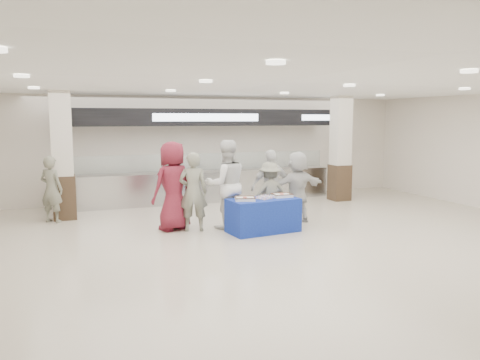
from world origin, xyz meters
name	(u,v)px	position (x,y,z in m)	size (l,w,h in m)	color
ground	(280,246)	(0.00, 0.00, 0.00)	(14.00, 14.00, 0.00)	beige
serving_line	(205,164)	(0.00, 5.40, 1.16)	(8.70, 0.85, 2.80)	#AFB2B6
column_left	(63,158)	(-4.00, 4.20, 1.53)	(0.55, 0.55, 3.20)	#342417
column_right	(340,151)	(4.00, 4.20, 1.53)	(0.55, 0.55, 3.20)	#342417
display_table	(263,215)	(0.15, 1.20, 0.38)	(1.55, 0.78, 0.75)	#163097
sheet_cake_left	(245,198)	(-0.32, 1.12, 0.80)	(0.50, 0.43, 0.09)	white
sheet_cake_right	(282,195)	(0.63, 1.26, 0.80)	(0.43, 0.34, 0.09)	white
cupcake_tray	(265,197)	(0.19, 1.18, 0.78)	(0.46, 0.42, 0.06)	#B1B1B6
civilian_maroon	(173,186)	(-1.69, 2.08, 1.01)	(0.98, 0.64, 2.01)	maroon
soldier_a	(193,192)	(-1.28, 1.84, 0.89)	(0.65, 0.43, 1.78)	slate
chef_tall	(226,184)	(-0.50, 1.84, 1.02)	(0.99, 0.77, 2.03)	white
chef_short	(272,187)	(0.66, 1.90, 0.89)	(1.05, 0.44, 1.78)	white
soldier_b	(270,193)	(0.59, 1.84, 0.75)	(0.97, 0.56, 1.50)	slate
civilian_white	(297,187)	(1.31, 1.84, 0.87)	(1.61, 0.51, 1.73)	silver
soldier_bg	(51,189)	(-4.28, 3.89, 0.81)	(0.59, 0.39, 1.62)	slate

